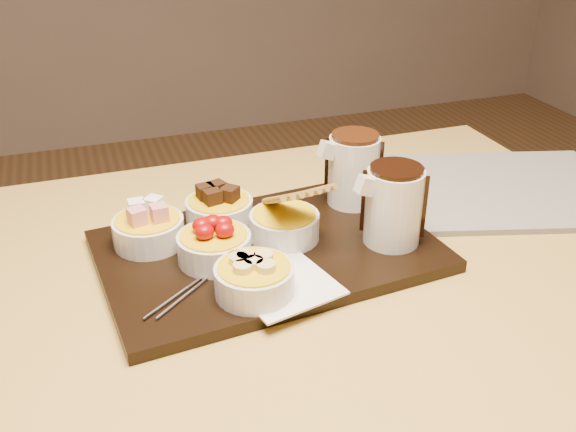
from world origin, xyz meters
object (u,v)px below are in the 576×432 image
object	(u,v)px
pitcher_dark_chocolate	(394,207)
pitcher_milk_chocolate	(354,171)
newspaper	(506,189)
serving_board	(268,251)
dining_table	(254,329)
bowl_strawberries	(214,248)

from	to	relation	value
pitcher_dark_chocolate	pitcher_milk_chocolate	bearing A→B (deg)	85.60
pitcher_milk_chocolate	newspaper	distance (m)	0.29
serving_board	newspaper	size ratio (longest dim) A/B	1.24
dining_table	pitcher_dark_chocolate	xyz separation A→B (m)	(0.20, -0.01, 0.17)
serving_board	pitcher_dark_chocolate	distance (m)	0.19
pitcher_milk_chocolate	bowl_strawberries	bearing A→B (deg)	-163.61
serving_board	bowl_strawberries	xyz separation A→B (m)	(-0.08, -0.01, 0.03)
dining_table	pitcher_milk_chocolate	world-z (taller)	pitcher_milk_chocolate
dining_table	pitcher_dark_chocolate	distance (m)	0.27
dining_table	newspaper	xyz separation A→B (m)	(0.48, 0.10, 0.10)
dining_table	pitcher_dark_chocolate	world-z (taller)	pitcher_dark_chocolate
serving_board	pitcher_milk_chocolate	bearing A→B (deg)	21.80
pitcher_dark_chocolate	pitcher_milk_chocolate	world-z (taller)	same
bowl_strawberries	dining_table	bearing A→B (deg)	-22.03
pitcher_dark_chocolate	newspaper	bearing A→B (deg)	16.67
bowl_strawberries	newspaper	distance (m)	0.53
pitcher_milk_chocolate	newspaper	bearing A→B (deg)	-9.05
pitcher_dark_chocolate	pitcher_milk_chocolate	xyz separation A→B (m)	(-0.00, 0.13, 0.00)
serving_board	pitcher_milk_chocolate	distance (m)	0.20
serving_board	bowl_strawberries	size ratio (longest dim) A/B	4.60
dining_table	pitcher_milk_chocolate	bearing A→B (deg)	30.20
pitcher_dark_chocolate	newspaper	xyz separation A→B (m)	(0.28, 0.11, -0.07)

